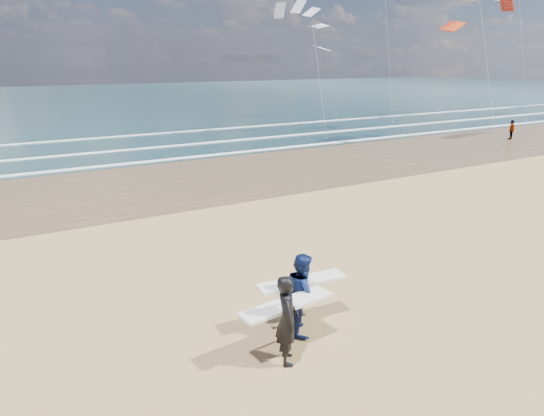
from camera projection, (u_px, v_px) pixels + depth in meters
wet_sand_strip at (399, 151)px, 33.80m from camera, size 220.00×12.00×0.01m
ocean at (162, 98)px, 78.59m from camera, size 220.00×100.00×0.02m
foam_breakers at (316, 132)px, 42.17m from camera, size 220.00×11.70×0.05m
surfer_near at (287, 318)px, 10.06m from camera, size 2.24×1.15×1.97m
surfer_far at (303, 293)px, 11.19m from camera, size 2.23×1.28×1.95m
beachgoer_1 at (511, 130)px, 38.33m from camera, size 0.96×0.57×1.53m
kite_0 at (484, 41)px, 34.36m from camera, size 7.01×4.87×12.51m
kite_1 at (317, 59)px, 39.16m from camera, size 6.00×4.76×10.97m
kite_2 at (521, 35)px, 48.69m from camera, size 5.89×4.75×15.42m
kite_5 at (387, 32)px, 48.21m from camera, size 4.98×4.65×16.65m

